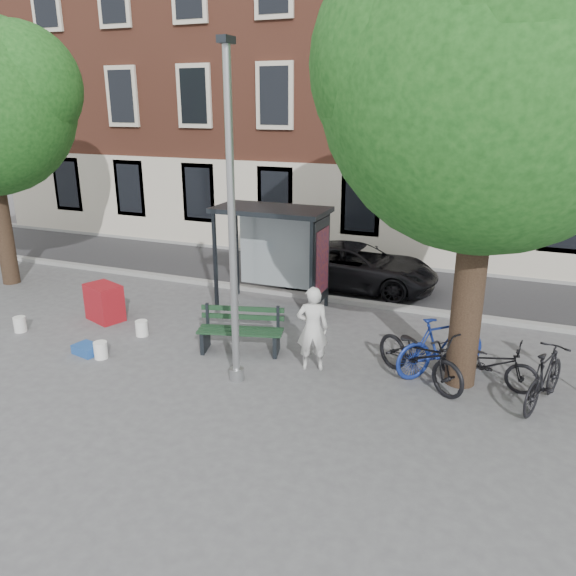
{
  "coord_description": "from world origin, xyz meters",
  "views": [
    {
      "loc": [
        4.56,
        -8.66,
        5.1
      ],
      "look_at": [
        0.39,
        1.68,
        1.4
      ],
      "focal_mm": 35.0,
      "sensor_mm": 36.0,
      "label": 1
    }
  ],
  "objects_px": {
    "bike_b": "(441,346)",
    "red_stand": "(104,302)",
    "bus_shelter": "(287,236)",
    "car_dark": "(356,266)",
    "bike_d": "(544,377)",
    "bench": "(241,332)",
    "painter": "(313,329)",
    "lamppost": "(232,239)",
    "bike_c": "(420,355)",
    "bike_a": "(489,363)"
  },
  "relations": [
    {
      "from": "bench",
      "to": "red_stand",
      "type": "height_order",
      "value": "bench"
    },
    {
      "from": "car_dark",
      "to": "red_stand",
      "type": "height_order",
      "value": "car_dark"
    },
    {
      "from": "lamppost",
      "to": "bike_a",
      "type": "height_order",
      "value": "lamppost"
    },
    {
      "from": "lamppost",
      "to": "red_stand",
      "type": "relative_size",
      "value": 6.79
    },
    {
      "from": "bike_a",
      "to": "painter",
      "type": "bearing_deg",
      "value": 106.97
    },
    {
      "from": "bike_a",
      "to": "bike_b",
      "type": "distance_m",
      "value": 0.94
    },
    {
      "from": "bench",
      "to": "bike_d",
      "type": "bearing_deg",
      "value": -15.74
    },
    {
      "from": "bench",
      "to": "bike_b",
      "type": "height_order",
      "value": "bike_b"
    },
    {
      "from": "bike_b",
      "to": "red_stand",
      "type": "relative_size",
      "value": 2.26
    },
    {
      "from": "bike_c",
      "to": "bike_d",
      "type": "bearing_deg",
      "value": -57.27
    },
    {
      "from": "red_stand",
      "to": "car_dark",
      "type": "bearing_deg",
      "value": 43.28
    },
    {
      "from": "bike_d",
      "to": "bus_shelter",
      "type": "bearing_deg",
      "value": -5.95
    },
    {
      "from": "bench",
      "to": "bike_b",
      "type": "distance_m",
      "value": 4.14
    },
    {
      "from": "bus_shelter",
      "to": "bike_b",
      "type": "relative_size",
      "value": 1.4
    },
    {
      "from": "painter",
      "to": "bench",
      "type": "height_order",
      "value": "painter"
    },
    {
      "from": "lamppost",
      "to": "bike_b",
      "type": "height_order",
      "value": "lamppost"
    },
    {
      "from": "bike_b",
      "to": "bus_shelter",
      "type": "bearing_deg",
      "value": 15.57
    },
    {
      "from": "bus_shelter",
      "to": "bike_d",
      "type": "relative_size",
      "value": 1.58
    },
    {
      "from": "bench",
      "to": "bike_a",
      "type": "bearing_deg",
      "value": -11.46
    },
    {
      "from": "bike_d",
      "to": "car_dark",
      "type": "height_order",
      "value": "car_dark"
    },
    {
      "from": "painter",
      "to": "car_dark",
      "type": "distance_m",
      "value": 5.4
    },
    {
      "from": "bus_shelter",
      "to": "bike_a",
      "type": "height_order",
      "value": "bus_shelter"
    },
    {
      "from": "lamppost",
      "to": "bike_b",
      "type": "relative_size",
      "value": 3.0
    },
    {
      "from": "red_stand",
      "to": "painter",
      "type": "bearing_deg",
      "value": -6.28
    },
    {
      "from": "bike_a",
      "to": "lamppost",
      "type": "bearing_deg",
      "value": 116.61
    },
    {
      "from": "bike_a",
      "to": "red_stand",
      "type": "height_order",
      "value": "bike_a"
    },
    {
      "from": "painter",
      "to": "bike_c",
      "type": "xyz_separation_m",
      "value": [
        2.08,
        0.22,
        -0.3
      ]
    },
    {
      "from": "bike_a",
      "to": "bike_d",
      "type": "bearing_deg",
      "value": -105.08
    },
    {
      "from": "bike_b",
      "to": "bike_a",
      "type": "bearing_deg",
      "value": -144.64
    },
    {
      "from": "lamppost",
      "to": "bike_c",
      "type": "height_order",
      "value": "lamppost"
    },
    {
      "from": "car_dark",
      "to": "bus_shelter",
      "type": "bearing_deg",
      "value": 152.56
    },
    {
      "from": "bike_b",
      "to": "red_stand",
      "type": "xyz_separation_m",
      "value": [
        -8.02,
        -0.08,
        -0.16
      ]
    },
    {
      "from": "bus_shelter",
      "to": "bench",
      "type": "height_order",
      "value": "bus_shelter"
    },
    {
      "from": "lamppost",
      "to": "bike_b",
      "type": "distance_m",
      "value": 4.53
    },
    {
      "from": "bike_b",
      "to": "bike_d",
      "type": "xyz_separation_m",
      "value": [
        1.84,
        -0.55,
        -0.07
      ]
    },
    {
      "from": "bike_a",
      "to": "bike_b",
      "type": "xyz_separation_m",
      "value": [
        -0.91,
        0.16,
        0.14
      ]
    },
    {
      "from": "lamppost",
      "to": "bus_shelter",
      "type": "height_order",
      "value": "lamppost"
    },
    {
      "from": "bus_shelter",
      "to": "car_dark",
      "type": "height_order",
      "value": "bus_shelter"
    },
    {
      "from": "bus_shelter",
      "to": "bike_c",
      "type": "xyz_separation_m",
      "value": [
        3.88,
        -2.89,
        -1.35
      ]
    },
    {
      "from": "bus_shelter",
      "to": "car_dark",
      "type": "distance_m",
      "value": 2.88
    },
    {
      "from": "bike_c",
      "to": "bike_d",
      "type": "distance_m",
      "value": 2.16
    },
    {
      "from": "bike_c",
      "to": "car_dark",
      "type": "relative_size",
      "value": 0.47
    },
    {
      "from": "bus_shelter",
      "to": "bike_b",
      "type": "bearing_deg",
      "value": -29.81
    },
    {
      "from": "bus_shelter",
      "to": "car_dark",
      "type": "bearing_deg",
      "value": 61.59
    },
    {
      "from": "bike_c",
      "to": "bike_d",
      "type": "xyz_separation_m",
      "value": [
        2.16,
        -0.07,
        -0.02
      ]
    },
    {
      "from": "bike_c",
      "to": "bus_shelter",
      "type": "bearing_deg",
      "value": 87.89
    },
    {
      "from": "bus_shelter",
      "to": "car_dark",
      "type": "xyz_separation_m",
      "value": [
        1.22,
        2.26,
        -1.28
      ]
    },
    {
      "from": "bus_shelter",
      "to": "car_dark",
      "type": "relative_size",
      "value": 0.62
    },
    {
      "from": "lamppost",
      "to": "bike_c",
      "type": "distance_m",
      "value": 4.13
    },
    {
      "from": "lamppost",
      "to": "bench",
      "type": "bearing_deg",
      "value": 112.69
    }
  ]
}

